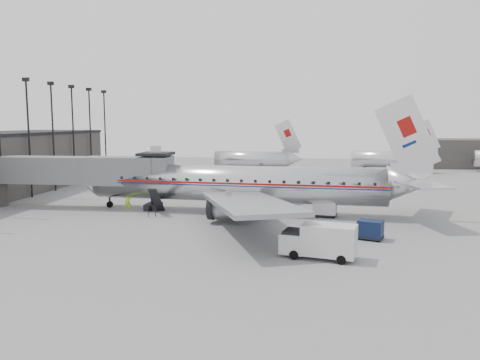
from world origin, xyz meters
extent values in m
plane|color=slate|center=(0.00, 0.00, 0.00)|extent=(160.00, 160.00, 0.00)
cube|color=#3A3835|center=(45.00, 60.00, 3.00)|extent=(30.00, 12.00, 6.00)
cube|color=gold|center=(3.00, 6.00, 0.01)|extent=(60.00, 0.15, 0.01)
cube|color=#5A5C5E|center=(-22.00, 3.60, 4.30)|extent=(12.00, 2.80, 3.00)
cube|color=#5A5C5E|center=(-13.00, 3.60, 4.30)|extent=(8.00, 3.00, 3.10)
cube|color=#5A5C5E|center=(-9.00, 4.00, 4.30)|extent=(3.20, 3.60, 3.20)
cube|color=black|center=(-9.00, 4.00, 6.20)|extent=(3.40, 3.80, 0.30)
cube|color=white|center=(-9.00, 4.00, 6.70)|extent=(1.20, 0.15, 0.80)
cylinder|color=black|center=(-9.30, 3.60, 1.40)|extent=(0.56, 0.56, 2.80)
cube|color=black|center=(-9.30, 3.60, 0.35)|extent=(1.60, 2.20, 0.70)
cylinder|color=black|center=(-9.30, 2.60, 0.30)|extent=(0.30, 0.60, 0.60)
cylinder|color=black|center=(-9.30, 4.60, 0.30)|extent=(0.30, 0.60, 0.60)
cylinder|color=#3A3835|center=(-27.50, 3.60, 1.40)|extent=(1.60, 1.60, 2.80)
cube|color=black|center=(-8.20, 1.30, 1.50)|extent=(0.90, 3.20, 2.90)
cylinder|color=black|center=(-27.50, 4.00, 7.50)|extent=(0.24, 0.24, 15.00)
cylinder|color=black|center=(-27.50, 10.00, 7.50)|extent=(0.24, 0.24, 15.00)
cube|color=black|center=(-27.50, 10.00, 15.00)|extent=(0.90, 0.25, 0.50)
cylinder|color=black|center=(-27.50, 16.00, 7.50)|extent=(0.24, 0.24, 15.00)
cube|color=black|center=(-27.50, 16.00, 15.00)|extent=(0.90, 0.25, 0.50)
cylinder|color=black|center=(-27.50, 22.00, 7.50)|extent=(0.24, 0.24, 15.00)
cube|color=black|center=(-27.50, 22.00, 15.00)|extent=(0.90, 0.25, 0.50)
cylinder|color=black|center=(-27.50, 28.00, 7.50)|extent=(0.24, 0.24, 15.00)
cube|color=black|center=(-27.50, 28.00, 15.00)|extent=(0.90, 0.25, 0.50)
cylinder|color=black|center=(-27.50, 34.00, 7.50)|extent=(0.24, 0.24, 15.00)
cube|color=black|center=(-27.50, 34.00, 15.00)|extent=(0.90, 0.25, 0.50)
cylinder|color=silver|center=(-2.00, 42.00, 2.60)|extent=(14.00, 3.20, 3.20)
cube|color=silver|center=(4.80, 42.00, 7.00)|extent=(5.17, 0.26, 6.52)
cylinder|color=black|center=(-6.50, 42.00, 0.50)|extent=(0.24, 0.24, 1.00)
cylinder|color=silver|center=(24.00, 46.00, 2.60)|extent=(14.00, 3.20, 3.20)
cube|color=silver|center=(30.80, 46.00, 7.00)|extent=(5.17, 0.26, 6.52)
cylinder|color=black|center=(19.50, 46.00, 0.50)|extent=(0.24, 0.24, 1.00)
cylinder|color=silver|center=(0.00, 3.00, 3.14)|extent=(31.65, 6.49, 3.88)
cone|color=silver|center=(-17.23, 4.44, 3.14)|extent=(3.46, 4.13, 3.88)
cone|color=silver|center=(17.54, 1.53, 3.56)|extent=(4.48, 4.02, 3.68)
cube|color=#9D0D0B|center=(0.00, 3.00, 3.41)|extent=(31.65, 6.54, 0.19)
cube|color=navy|center=(0.00, 3.00, 3.16)|extent=(31.65, 6.54, 0.10)
cube|color=silver|center=(17.23, 1.56, 8.38)|extent=(6.43, 0.85, 8.05)
cube|color=gray|center=(3.92, 12.13, 2.83)|extent=(13.12, 17.46, 1.24)
cube|color=gray|center=(2.34, -6.66, 2.83)|extent=(10.96, 17.72, 1.24)
cylinder|color=gray|center=(0.98, 8.39, 1.52)|extent=(3.73, 2.49, 2.20)
cylinder|color=gray|center=(0.07, -2.47, 1.52)|extent=(3.73, 2.49, 2.20)
cylinder|color=black|center=(-14.62, 4.23, 0.68)|extent=(0.21, 0.21, 1.36)
cylinder|color=black|center=(2.32, 5.54, 0.73)|extent=(0.27, 0.27, 1.47)
cylinder|color=black|center=(2.32, 5.54, 0.47)|extent=(1.07, 0.45, 1.05)
cylinder|color=black|center=(1.86, 0.11, 0.73)|extent=(0.27, 0.27, 1.47)
cylinder|color=black|center=(1.86, 0.11, 0.47)|extent=(1.07, 0.45, 1.05)
cube|color=silver|center=(8.84, -13.27, 1.40)|extent=(4.14, 2.94, 2.19)
cube|color=silver|center=(6.32, -12.63, 0.99)|extent=(2.10, 2.33, 1.46)
cube|color=black|center=(6.32, -12.63, 1.61)|extent=(1.64, 2.02, 0.62)
cylinder|color=black|center=(6.39, -13.62, 0.33)|extent=(0.71, 0.42, 0.67)
cylinder|color=black|center=(6.85, -11.80, 0.33)|extent=(0.71, 0.42, 0.67)
cylinder|color=black|center=(9.62, -14.43, 0.33)|extent=(0.71, 0.42, 0.67)
cylinder|color=black|center=(10.08, -12.62, 0.33)|extent=(0.71, 0.42, 0.67)
cube|color=#0D1937|center=(12.65, -7.12, 0.93)|extent=(2.35, 2.07, 1.37)
cube|color=black|center=(12.65, -7.12, 0.20)|extent=(2.48, 2.20, 0.12)
cylinder|color=black|center=(11.71, -7.38, 0.15)|extent=(0.32, 0.22, 0.29)
cylinder|color=black|center=(13.16, -7.95, 0.15)|extent=(0.32, 0.22, 0.29)
cylinder|color=black|center=(12.13, -6.29, 0.15)|extent=(0.32, 0.22, 0.29)
cylinder|color=black|center=(13.59, -6.86, 0.15)|extent=(0.32, 0.22, 0.29)
cube|color=silver|center=(9.45, 2.00, 1.08)|extent=(2.55, 2.10, 1.59)
cube|color=black|center=(9.45, 2.00, 0.23)|extent=(2.69, 2.24, 0.14)
cylinder|color=black|center=(8.43, 1.50, 0.17)|extent=(0.36, 0.20, 0.34)
cylinder|color=black|center=(10.22, 1.16, 0.17)|extent=(0.36, 0.20, 0.34)
cylinder|color=black|center=(8.69, 2.84, 0.17)|extent=(0.36, 0.20, 0.34)
cylinder|color=black|center=(10.48, 2.50, 0.17)|extent=(0.36, 0.20, 0.34)
imported|color=#AFEF1C|center=(-12.00, 3.00, 0.90)|extent=(0.74, 0.58, 1.80)
camera|label=1|loc=(6.48, -46.11, 9.73)|focal=35.00mm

